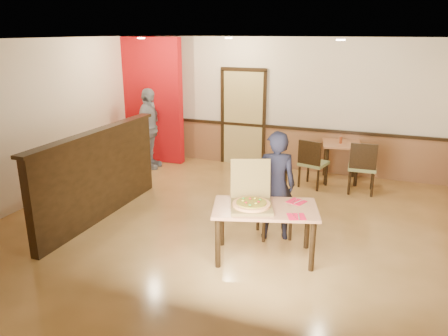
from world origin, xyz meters
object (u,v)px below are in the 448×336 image
object	(u,v)px
diner_chair	(273,200)
pizza_box	(251,201)
side_table	(341,152)
passerby	(149,129)
side_chair_left	(312,162)
side_chair_right	(362,166)
diner	(275,186)
main_table	(265,215)
condiment	(341,140)

from	to	relation	value
diner_chair	pizza_box	size ratio (longest dim) A/B	1.25
diner_chair	side_table	bearing A→B (deg)	48.54
passerby	side_chair_left	bearing A→B (deg)	-95.88
side_chair_right	diner	bearing A→B (deg)	62.58
main_table	passerby	size ratio (longest dim) A/B	0.86
pizza_box	condiment	size ratio (longest dim) A/B	5.80
condiment	main_table	bearing A→B (deg)	-98.78
diner_chair	condiment	distance (m)	2.88
main_table	side_chair_right	bearing A→B (deg)	54.54
diner	passerby	distance (m)	4.18
main_table	side_chair_left	world-z (taller)	side_chair_left
main_table	diner	xyz separation A→B (m)	(-0.02, 0.62, 0.19)
main_table	side_chair_left	xyz separation A→B (m)	(0.10, 2.98, -0.10)
side_chair_left	pizza_box	xyz separation A→B (m)	(-0.28, -3.02, 0.27)
side_chair_right	passerby	bearing A→B (deg)	-3.71
diner	condiment	distance (m)	2.99
side_chair_left	side_chair_right	bearing A→B (deg)	-165.05
main_table	condiment	world-z (taller)	condiment
condiment	side_chair_right	bearing A→B (deg)	-50.38
main_table	condiment	xyz separation A→B (m)	(0.55, 3.55, 0.24)
side_chair_right	condiment	size ratio (longest dim) A/B	7.45
side_chair_left	pizza_box	size ratio (longest dim) A/B	1.23
diner	diner_chair	bearing A→B (deg)	-88.27
diner	passerby	size ratio (longest dim) A/B	0.92
main_table	side_chair_right	world-z (taller)	side_chair_right
side_chair_left	side_chair_right	xyz separation A→B (m)	(0.92, -0.01, 0.02)
passerby	side_chair_right	bearing A→B (deg)	-95.87
diner_chair	diner	xyz separation A→B (m)	(0.06, -0.14, 0.28)
diner_chair	passerby	distance (m)	4.07
side_chair_right	condiment	world-z (taller)	side_chair_right
pizza_box	diner_chair	bearing A→B (deg)	62.54
side_chair_left	pizza_box	distance (m)	3.05
diner_chair	side_chair_left	bearing A→B (deg)	56.74
main_table	side_chair_left	size ratio (longest dim) A/B	1.59
main_table	side_chair_right	xyz separation A→B (m)	(1.03, 2.97, -0.07)
side_chair_right	passerby	size ratio (longest dim) A/B	0.57
pizza_box	condiment	world-z (taller)	pizza_box
diner_chair	side_table	distance (m)	2.91
diner	condiment	world-z (taller)	diner
main_table	pizza_box	distance (m)	0.26
side_chair_left	passerby	size ratio (longest dim) A/B	0.54
side_table	passerby	xyz separation A→B (m)	(-4.03, -0.59, 0.27)
diner_chair	passerby	xyz separation A→B (m)	(-3.37, 2.24, 0.35)
side_chair_left	side_chair_right	distance (m)	0.92
diner_chair	side_chair_left	xyz separation A→B (m)	(0.19, 2.22, -0.01)
diner_chair	condiment	world-z (taller)	diner_chair
passerby	main_table	bearing A→B (deg)	-136.44
side_table	condiment	distance (m)	0.25
side_table	condiment	xyz separation A→B (m)	(-0.02, -0.05, 0.25)
passerby	diner	bearing A→B (deg)	-130.27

